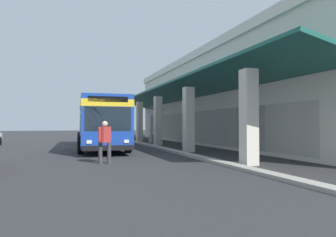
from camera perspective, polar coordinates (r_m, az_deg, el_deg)
The scene contains 6 objects.
ground at distance 24.40m, azimuth 2.11°, elevation -4.87°, with size 120.00×120.00×0.00m, color #2D2D30.
curb_strip at distance 22.73m, azimuth -4.00°, elevation -4.99°, with size 35.79×0.50×0.12m, color #9E998E.
plaza_building at distance 26.94m, azimuth 16.23°, elevation 3.41°, with size 30.13×15.19×7.40m.
transit_bus at distance 20.37m, azimuth -12.82°, elevation -0.36°, with size 11.30×3.13×3.34m.
pedestrian at distance 12.39m, azimuth -11.95°, elevation -3.93°, with size 0.52×0.56×1.72m.
potted_palm at distance 26.43m, azimuth -2.41°, elevation -3.22°, with size 1.63×1.72×3.11m.
Camera 1 is at (22.69, -0.83, 1.58)m, focal length 31.99 mm.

